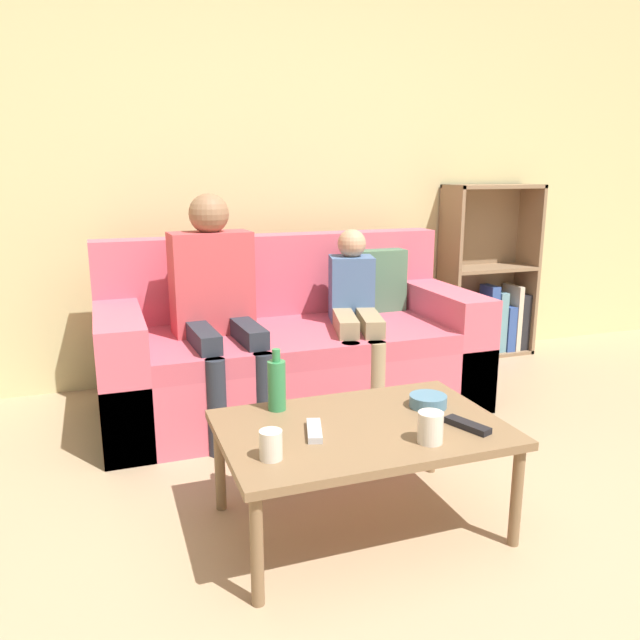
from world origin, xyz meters
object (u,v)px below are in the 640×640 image
(bookshelf, at_px, (485,295))
(bottle, at_px, (277,384))
(tv_remote_1, at_px, (467,425))
(person_child, at_px, (355,310))
(coffee_table, at_px, (361,435))
(person_adult, at_px, (216,293))
(snack_bowl, at_px, (428,401))
(couch, at_px, (292,352))
(cup_far, at_px, (271,445))
(cup_near, at_px, (430,427))
(tv_remote_0, at_px, (314,431))

(bookshelf, bearing_deg, bottle, -142.10)
(tv_remote_1, bearing_deg, person_child, 64.97)
(coffee_table, xyz_separation_m, person_adult, (-0.29, 1.15, 0.31))
(bookshelf, xyz_separation_m, snack_bowl, (-1.38, -1.66, 0.00))
(couch, xyz_separation_m, coffee_table, (-0.13, -1.24, 0.06))
(cup_far, bearing_deg, coffee_table, 21.54)
(couch, relative_size, bottle, 8.42)
(couch, xyz_separation_m, person_child, (0.31, -0.14, 0.24))
(cup_near, xyz_separation_m, tv_remote_0, (-0.34, 0.19, -0.04))
(coffee_table, distance_m, cup_far, 0.40)
(coffee_table, relative_size, bottle, 4.21)
(person_child, bearing_deg, bookshelf, 41.84)
(person_adult, bearing_deg, person_child, -7.76)
(bookshelf, bearing_deg, tv_remote_1, -125.58)
(cup_far, relative_size, bottle, 0.40)
(bookshelf, bearing_deg, coffee_table, -134.10)
(couch, bearing_deg, cup_far, -109.61)
(person_adult, relative_size, cup_near, 11.06)
(cup_near, relative_size, cup_far, 1.12)
(bookshelf, distance_m, snack_bowl, 2.16)
(tv_remote_1, bearing_deg, person_adult, 95.15)
(bookshelf, height_order, cup_far, bookshelf)
(bottle, bearing_deg, cup_far, -108.47)
(cup_near, distance_m, cup_far, 0.53)
(bookshelf, height_order, tv_remote_1, bookshelf)
(person_adult, bearing_deg, bottle, -90.24)
(couch, relative_size, coffee_table, 2.00)
(person_child, bearing_deg, tv_remote_1, -79.80)
(bookshelf, xyz_separation_m, tv_remote_0, (-1.87, -1.75, -0.01))
(couch, distance_m, bookshelf, 1.64)
(bookshelf, bearing_deg, tv_remote_0, -136.79)
(bottle, bearing_deg, tv_remote_0, -76.89)
(person_child, bearing_deg, person_adult, -169.56)
(cup_near, bearing_deg, bookshelf, 51.80)
(bookshelf, xyz_separation_m, person_adult, (-1.98, -0.59, 0.26))
(bookshelf, distance_m, tv_remote_0, 2.56)
(tv_remote_0, xyz_separation_m, bottle, (-0.06, 0.25, 0.09))
(bookshelf, relative_size, person_adult, 1.01)
(tv_remote_0, bearing_deg, cup_near, -13.12)
(coffee_table, relative_size, tv_remote_0, 5.59)
(bookshelf, xyz_separation_m, cup_near, (-1.53, -1.94, 0.03))
(coffee_table, relative_size, tv_remote_1, 5.61)
(cup_near, bearing_deg, bottle, 131.56)
(couch, xyz_separation_m, bottle, (-0.36, -1.00, 0.19))
(tv_remote_0, relative_size, tv_remote_1, 1.00)
(snack_bowl, bearing_deg, bookshelf, 50.32)
(tv_remote_1, xyz_separation_m, snack_bowl, (-0.03, 0.23, 0.01))
(cup_near, height_order, bottle, bottle)
(coffee_table, bearing_deg, tv_remote_1, -23.92)
(snack_bowl, bearing_deg, tv_remote_1, -82.69)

